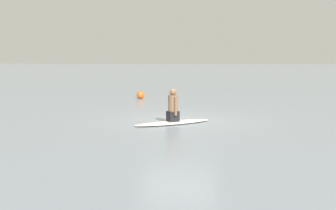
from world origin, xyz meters
name	(u,v)px	position (x,y,z in m)	size (l,w,h in m)	color
ground_plane	(179,120)	(0.00, 0.00, 0.00)	(400.00, 400.00, 0.00)	gray
surfboard	(173,123)	(-0.08, -0.74, 0.04)	(2.65, 0.64, 0.08)	silver
person_paddler	(173,107)	(-0.08, -0.74, 0.55)	(0.44, 0.43, 1.04)	black
buoy_marker	(141,95)	(-3.27, 6.97, 0.21)	(0.42, 0.42, 0.42)	#E55919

